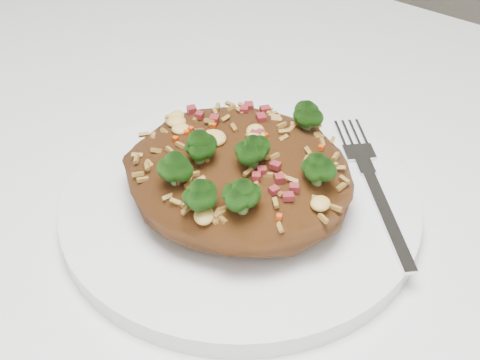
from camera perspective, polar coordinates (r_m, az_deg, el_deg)
name	(u,v)px	position (r m, az deg, el deg)	size (l,w,h in m)	color
dining_table	(237,326)	(0.51, -0.23, -12.39)	(1.20, 0.80, 0.75)	white
plate	(240,205)	(0.46, 0.00, -2.11)	(0.24, 0.24, 0.01)	white
fried_rice	(240,165)	(0.44, 0.02, 1.29)	(0.16, 0.14, 0.06)	brown
fork	(377,194)	(0.46, 11.63, -1.19)	(0.12, 0.13, 0.00)	silver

